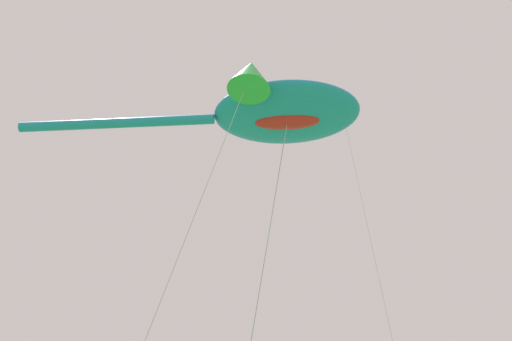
# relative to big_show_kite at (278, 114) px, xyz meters

# --- Properties ---
(big_show_kite) EXTENTS (9.10, 8.31, 15.79)m
(big_show_kite) POSITION_rel_big_show_kite_xyz_m (0.00, 0.00, 0.00)
(big_show_kite) COLOR #1E8CBF
(big_show_kite) RESTS_ON ground
(small_kite_delta_white) EXTENTS (3.51, 3.64, 16.05)m
(small_kite_delta_white) POSITION_rel_big_show_kite_xyz_m (-1.59, -0.63, 0.07)
(small_kite_delta_white) COLOR green
(small_kite_delta_white) RESTS_ON ground
(small_kite_stunt_black) EXTENTS (1.93, 3.38, 24.92)m
(small_kite_stunt_black) POSITION_rel_big_show_kite_xyz_m (8.35, 4.37, 8.97)
(small_kite_stunt_black) COLOR red
(small_kite_stunt_black) RESTS_ON ground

